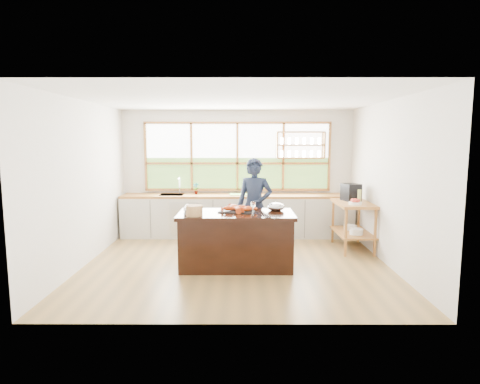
{
  "coord_description": "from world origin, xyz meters",
  "views": [
    {
      "loc": [
        0.08,
        -6.52,
        2.06
      ],
      "look_at": [
        0.06,
        0.15,
        1.19
      ],
      "focal_mm": 30.0,
      "sensor_mm": 36.0,
      "label": 1
    }
  ],
  "objects_px": {
    "island": "(236,240)",
    "wicker_basket": "(194,211)",
    "espresso_machine": "(351,192)",
    "cook": "(255,207)"
  },
  "relations": [
    {
      "from": "cook",
      "to": "wicker_basket",
      "type": "bearing_deg",
      "value": -123.89
    },
    {
      "from": "island",
      "to": "wicker_basket",
      "type": "xyz_separation_m",
      "value": [
        -0.64,
        -0.26,
        0.53
      ]
    },
    {
      "from": "island",
      "to": "espresso_machine",
      "type": "bearing_deg",
      "value": 30.67
    },
    {
      "from": "island",
      "to": "wicker_basket",
      "type": "relative_size",
      "value": 7.24
    },
    {
      "from": "wicker_basket",
      "to": "cook",
      "type": "bearing_deg",
      "value": 46.31
    },
    {
      "from": "cook",
      "to": "wicker_basket",
      "type": "xyz_separation_m",
      "value": [
        -0.96,
        -1.0,
        0.11
      ]
    },
    {
      "from": "espresso_machine",
      "to": "cook",
      "type": "bearing_deg",
      "value": 178.13
    },
    {
      "from": "island",
      "to": "espresso_machine",
      "type": "height_order",
      "value": "espresso_machine"
    },
    {
      "from": "island",
      "to": "wicker_basket",
      "type": "bearing_deg",
      "value": -157.46
    },
    {
      "from": "espresso_machine",
      "to": "wicker_basket",
      "type": "xyz_separation_m",
      "value": [
        -2.83,
        -1.56,
        -0.08
      ]
    }
  ]
}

